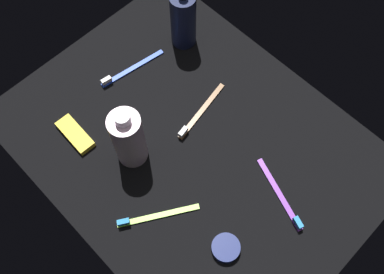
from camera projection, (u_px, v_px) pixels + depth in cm
name	position (u px, v px, depth cm)	size (l,w,h in cm)	color
ground_plane	(192.00, 144.00, 102.59)	(84.00, 64.00, 1.20)	black
lotion_bottle	(183.00, 19.00, 107.48)	(6.38, 6.38, 18.46)	#181E3F
bodywash_bottle	(128.00, 138.00, 93.27)	(6.98, 6.98, 18.41)	silver
toothbrush_purple	(282.00, 198.00, 95.69)	(17.38, 7.10, 2.10)	purple
toothbrush_blue	(129.00, 70.00, 110.01)	(3.98, 17.97, 2.10)	blue
toothbrush_lime	(153.00, 216.00, 93.91)	(10.41, 15.99, 2.10)	#8CD133
toothbrush_brown	(199.00, 113.00, 104.66)	(4.34, 17.93, 2.10)	brown
snack_bar_yellow	(75.00, 134.00, 102.12)	(10.40, 4.00, 1.50)	yellow
cream_tin_left	(226.00, 248.00, 90.75)	(6.03, 6.03, 1.80)	navy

